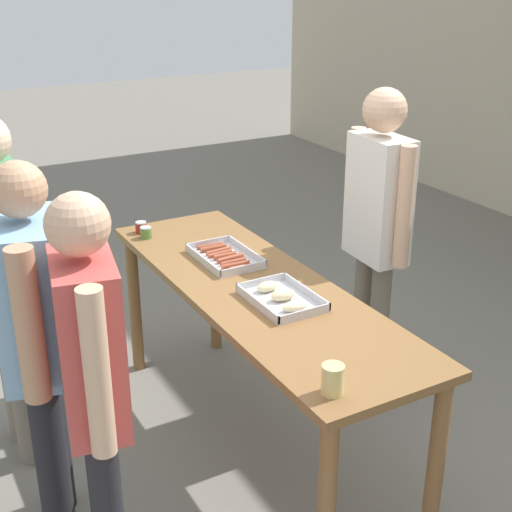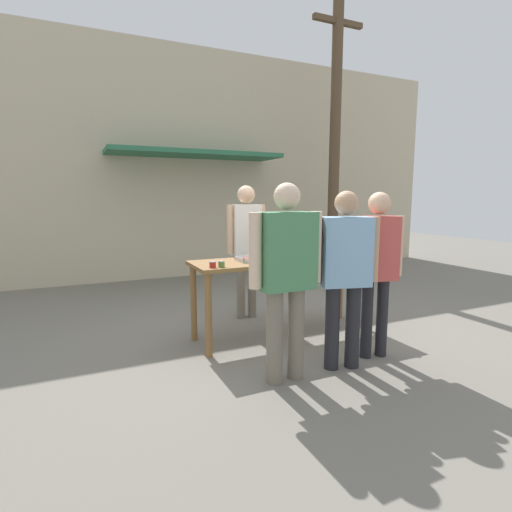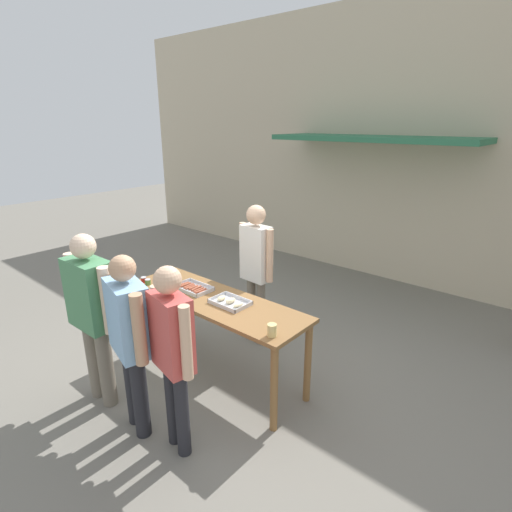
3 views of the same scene
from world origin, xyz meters
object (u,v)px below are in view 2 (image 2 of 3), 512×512
object	(u,v)px
food_tray_buns	(299,256)
condiment_jar_mustard	(213,265)
person_customer_holding_hotdog	(286,267)
person_customer_with_cup	(377,260)
utility_pole	(335,132)
food_tray_sausages	(256,259)
person_server_behind_table	(246,238)
person_customer_waiting_in_line	(344,266)
beer_cup	(361,251)
condiment_jar_ketchup	(222,264)

from	to	relation	value
food_tray_buns	condiment_jar_mustard	world-z (taller)	condiment_jar_mustard
person_customer_holding_hotdog	person_customer_with_cup	size ratio (longest dim) A/B	1.04
condiment_jar_mustard	utility_pole	distance (m)	5.04
food_tray_buns	condiment_jar_mustard	size ratio (longest dim) A/B	5.93
food_tray_sausages	person_server_behind_table	distance (m)	0.84
condiment_jar_mustard	person_customer_with_cup	world-z (taller)	person_customer_with_cup
person_customer_with_cup	person_customer_waiting_in_line	size ratio (longest dim) A/B	1.00
person_customer_with_cup	beer_cup	bearing A→B (deg)	-107.89
condiment_jar_mustard	person_customer_waiting_in_line	distance (m)	1.29
person_customer_with_cup	utility_pole	xyz separation A→B (m)	(2.12, 3.70, 1.88)
beer_cup	person_server_behind_table	xyz separation A→B (m)	(-1.05, 1.02, 0.11)
beer_cup	person_customer_with_cup	size ratio (longest dim) A/B	0.07
food_tray_sausages	food_tray_buns	xyz separation A→B (m)	(0.56, -0.00, 0.01)
person_customer_waiting_in_line	utility_pole	size ratio (longest dim) A/B	0.30
condiment_jar_ketchup	person_server_behind_table	distance (m)	1.27
person_customer_waiting_in_line	food_tray_buns	bearing A→B (deg)	-83.00
food_tray_buns	beer_cup	size ratio (longest dim) A/B	3.43
condiment_jar_mustard	beer_cup	distance (m)	1.86
beer_cup	condiment_jar_mustard	bearing A→B (deg)	-179.73
person_customer_holding_hotdog	food_tray_sausages	bearing A→B (deg)	-102.17
condiment_jar_ketchup	beer_cup	world-z (taller)	beer_cup
person_customer_holding_hotdog	person_customer_waiting_in_line	bearing A→B (deg)	179.00
person_customer_holding_hotdog	utility_pole	size ratio (longest dim) A/B	0.31
condiment_jar_ketchup	beer_cup	size ratio (longest dim) A/B	0.58
person_customer_with_cup	utility_pole	bearing A→B (deg)	-108.66
condiment_jar_ketchup	person_customer_holding_hotdog	world-z (taller)	person_customer_holding_hotdog
condiment_jar_ketchup	utility_pole	world-z (taller)	utility_pole
condiment_jar_ketchup	person_customer_with_cup	size ratio (longest dim) A/B	0.04
food_tray_sausages	condiment_jar_mustard	xyz separation A→B (m)	(-0.58, -0.23, 0.02)
food_tray_sausages	beer_cup	distance (m)	1.30
person_server_behind_table	person_customer_with_cup	distance (m)	1.87
food_tray_sausages	condiment_jar_ketchup	xyz separation A→B (m)	(-0.49, -0.24, 0.02)
person_customer_with_cup	food_tray_sausages	bearing A→B (deg)	-36.84
person_customer_with_cup	condiment_jar_ketchup	bearing A→B (deg)	-16.82
utility_pole	person_customer_holding_hotdog	bearing A→B (deg)	-130.08
food_tray_buns	person_customer_with_cup	bearing A→B (deg)	-72.24
condiment_jar_mustard	person_customer_waiting_in_line	size ratio (longest dim) A/B	0.04
person_customer_holding_hotdog	person_customer_with_cup	xyz separation A→B (m)	(1.07, 0.09, -0.02)
food_tray_sausages	condiment_jar_mustard	world-z (taller)	condiment_jar_mustard
person_server_behind_table	person_customer_with_cup	size ratio (longest dim) A/B	1.06
person_server_behind_table	utility_pole	xyz separation A→B (m)	(2.76, 1.95, 1.80)
person_customer_holding_hotdog	person_customer_with_cup	world-z (taller)	person_customer_holding_hotdog
person_customer_waiting_in_line	utility_pole	world-z (taller)	utility_pole
food_tray_buns	utility_pole	distance (m)	4.15
food_tray_buns	person_customer_holding_hotdog	distance (m)	1.30
person_customer_with_cup	person_customer_holding_hotdog	bearing A→B (deg)	15.93
person_customer_holding_hotdog	person_customer_waiting_in_line	size ratio (longest dim) A/B	1.04
condiment_jar_ketchup	person_customer_waiting_in_line	bearing A→B (deg)	-41.93
condiment_jar_mustard	beer_cup	xyz separation A→B (m)	(1.86, 0.01, 0.02)
condiment_jar_ketchup	utility_pole	distance (m)	4.98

